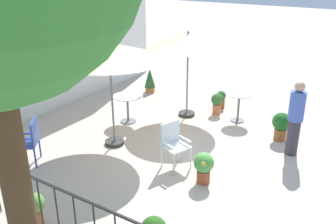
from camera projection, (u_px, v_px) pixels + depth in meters
name	position (u px, v px, depth m)	size (l,w,h in m)	color
ground_plane	(182.00, 157.00, 7.82)	(60.00, 60.00, 0.00)	beige
villa_facade	(24.00, 18.00, 9.12)	(9.98, 0.30, 5.11)	white
terrace_railing	(66.00, 210.00, 5.05)	(0.03, 5.73, 1.01)	black
patio_umbrella_0	(109.00, 52.00, 7.59)	(2.35, 2.35, 2.39)	#2D2D2D
patio_umbrella_1	(188.00, 41.00, 9.21)	(2.10, 2.10, 2.27)	#2D2D2D
cafe_table_0	(239.00, 102.00, 9.41)	(0.65, 0.65, 0.76)	white
cafe_table_1	(128.00, 104.00, 9.36)	(0.73, 0.73, 0.72)	white
patio_chair_0	(29.00, 139.00, 7.41)	(0.67, 0.66, 0.94)	#2D4CA2
patio_chair_1	(174.00, 142.00, 7.27)	(0.59, 0.56, 0.94)	silver
potted_plant_0	(281.00, 125.00, 8.45)	(0.42, 0.42, 0.67)	brown
potted_plant_2	(217.00, 102.00, 9.94)	(0.33, 0.33, 0.58)	#C46746
potted_plant_3	(204.00, 166.00, 6.79)	(0.38, 0.38, 0.61)	#A04D2D
potted_plant_4	(35.00, 207.00, 5.70)	(0.33, 0.33, 0.55)	brown
potted_plant_6	(221.00, 99.00, 10.38)	(0.27, 0.27, 0.50)	#A4502E
potted_plant_7	(150.00, 80.00, 11.61)	(0.35, 0.35, 0.78)	#C6733C
standing_person	(295.00, 118.00, 7.64)	(0.44, 0.44, 1.64)	#33333D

